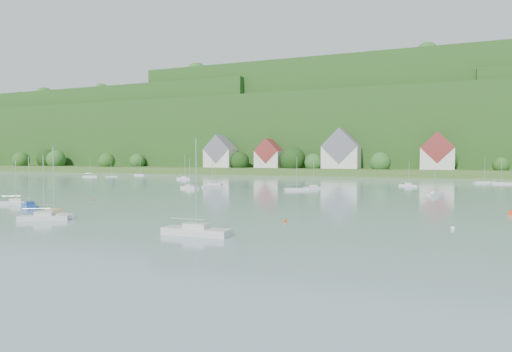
# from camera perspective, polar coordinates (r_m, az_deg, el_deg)

# --- Properties ---
(far_shore_strip) EXTENTS (600.00, 60.00, 3.00)m
(far_shore_strip) POSITION_cam_1_polar(r_m,az_deg,el_deg) (219.36, 10.01, 0.64)
(far_shore_strip) COLOR #365720
(far_shore_strip) RESTS_ON ground
(forested_ridge) EXTENTS (620.00, 181.22, 69.89)m
(forested_ridge) POSITION_cam_1_polar(r_m,az_deg,el_deg) (287.00, 12.99, 5.28)
(forested_ridge) COLOR #1B4315
(forested_ridge) RESTS_ON ground
(village_building_0) EXTENTS (14.00, 10.40, 16.00)m
(village_building_0) POSITION_cam_1_polar(r_m,az_deg,el_deg) (225.25, -4.52, 2.75)
(village_building_0) COLOR silver
(village_building_0) RESTS_ON far_shore_strip
(village_building_1) EXTENTS (12.00, 9.36, 14.00)m
(village_building_1) POSITION_cam_1_polar(r_m,az_deg,el_deg) (217.09, 1.63, 2.57)
(village_building_1) COLOR silver
(village_building_1) RESTS_ON far_shore_strip
(village_building_2) EXTENTS (16.00, 11.44, 18.00)m
(village_building_2) POSITION_cam_1_polar(r_m,az_deg,el_deg) (206.51, 10.69, 2.96)
(village_building_2) COLOR silver
(village_building_2) RESTS_ON far_shore_strip
(village_building_3) EXTENTS (13.00, 10.40, 15.50)m
(village_building_3) POSITION_cam_1_polar(r_m,az_deg,el_deg) (200.43, 21.86, 2.61)
(village_building_3) COLOR silver
(village_building_3) RESTS_ON far_shore_strip
(near_sailboat_1) EXTENTS (5.91, 4.60, 8.03)m
(near_sailboat_1) POSITION_cam_1_polar(r_m,az_deg,el_deg) (79.57, -26.64, -3.33)
(near_sailboat_1) COLOR navy
(near_sailboat_1) RESTS_ON ground
(near_sailboat_2) EXTENTS (7.21, 4.05, 9.38)m
(near_sailboat_2) POSITION_cam_1_polar(r_m,az_deg,el_deg) (65.73, -24.08, -4.41)
(near_sailboat_2) COLOR silver
(near_sailboat_2) RESTS_ON ground
(near_sailboat_3) EXTENTS (6.16, 4.46, 8.23)m
(near_sailboat_3) POSITION_cam_1_polar(r_m,az_deg,el_deg) (63.63, -25.12, -4.67)
(near_sailboat_3) COLOR silver
(near_sailboat_3) RESTS_ON ground
(near_sailboat_4) EXTENTS (7.34, 2.08, 9.90)m
(near_sailboat_4) POSITION_cam_1_polar(r_m,az_deg,el_deg) (47.12, -7.52, -6.81)
(near_sailboat_4) COLOR silver
(near_sailboat_4) RESTS_ON ground
(near_sailboat_6) EXTENTS (5.59, 3.99, 7.45)m
(near_sailboat_6) POSITION_cam_1_polar(r_m,az_deg,el_deg) (86.70, -27.96, -2.92)
(near_sailboat_6) COLOR silver
(near_sailboat_6) RESTS_ON ground
(mooring_buoy_2) EXTENTS (0.50, 0.50, 0.50)m
(mooring_buoy_2) POSITION_cam_1_polar(r_m,az_deg,el_deg) (56.36, 3.63, -5.79)
(mooring_buoy_2) COLOR #DF470F
(mooring_buoy_2) RESTS_ON ground
(mooring_buoy_3) EXTENTS (0.40, 0.40, 0.40)m
(mooring_buoy_3) POSITION_cam_1_polar(r_m,az_deg,el_deg) (89.23, -19.86, -2.91)
(mooring_buoy_3) COLOR #DF470F
(mooring_buoy_3) RESTS_ON ground
(mooring_buoy_4) EXTENTS (0.45, 0.45, 0.45)m
(mooring_buoy_4) POSITION_cam_1_polar(r_m,az_deg,el_deg) (54.99, 23.52, -6.19)
(mooring_buoy_4) COLOR white
(mooring_buoy_4) RESTS_ON ground
(far_sailboat_cluster) EXTENTS (198.67, 67.73, 8.71)m
(far_sailboat_cluster) POSITION_cam_1_polar(r_m,az_deg,el_deg) (137.72, 7.46, -0.82)
(far_sailboat_cluster) COLOR silver
(far_sailboat_cluster) RESTS_ON ground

